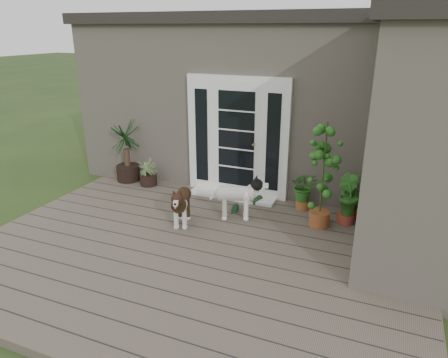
% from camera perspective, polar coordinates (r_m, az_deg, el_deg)
% --- Properties ---
extents(deck, '(6.20, 4.60, 0.12)m').
position_cam_1_polar(deck, '(5.86, -4.23, -10.27)').
color(deck, '#6B5B4C').
rests_on(deck, ground).
extents(house_main, '(7.40, 4.00, 3.10)m').
position_cam_1_polar(house_main, '(9.16, 7.70, 10.76)').
color(house_main, '#665E54').
rests_on(house_main, ground).
extents(roof_main, '(7.60, 4.20, 0.20)m').
position_cam_1_polar(roof_main, '(9.04, 8.21, 21.12)').
color(roof_main, '#2D2826').
rests_on(roof_main, house_main).
extents(house_wing, '(1.60, 2.40, 3.10)m').
position_cam_1_polar(house_wing, '(5.80, 27.48, 3.17)').
color(house_wing, '#665E54').
rests_on(house_wing, ground).
extents(door_unit, '(1.90, 0.14, 2.15)m').
position_cam_1_polar(door_unit, '(7.38, 1.83, 5.83)').
color(door_unit, white).
rests_on(door_unit, deck).
extents(door_step, '(1.60, 0.40, 0.05)m').
position_cam_1_polar(door_step, '(7.53, 1.20, -2.29)').
color(door_step, white).
rests_on(door_step, deck).
extents(brindle_dog, '(0.52, 0.79, 0.61)m').
position_cam_1_polar(brindle_dog, '(6.42, -5.88, -3.80)').
color(brindle_dog, '#332312').
rests_on(brindle_dog, deck).
extents(white_dog, '(0.82, 0.57, 0.63)m').
position_cam_1_polar(white_dog, '(6.59, 1.64, -2.96)').
color(white_dog, white).
rests_on(white_dog, deck).
extents(spider_plant, '(0.63, 0.63, 0.59)m').
position_cam_1_polar(spider_plant, '(8.13, -10.52, 1.12)').
color(spider_plant, '#8FA465').
rests_on(spider_plant, deck).
extents(yucca, '(0.94, 0.94, 1.25)m').
position_cam_1_polar(yucca, '(8.38, -13.41, 3.85)').
color(yucca, black).
rests_on(yucca, deck).
extents(herb_a, '(0.57, 0.57, 0.59)m').
position_cam_1_polar(herb_a, '(7.06, 11.01, -1.87)').
color(herb_a, '#1B5F1C').
rests_on(herb_a, deck).
extents(herb_b, '(0.54, 0.54, 0.58)m').
position_cam_1_polar(herb_b, '(6.73, 16.65, -3.57)').
color(herb_b, '#1E5C1A').
rests_on(herb_b, deck).
extents(herb_c, '(0.40, 0.40, 0.61)m').
position_cam_1_polar(herb_c, '(7.00, 17.23, -2.54)').
color(herb_c, '#1A4F16').
rests_on(herb_c, deck).
extents(sapling, '(0.54, 0.54, 1.71)m').
position_cam_1_polar(sapling, '(6.32, 13.59, 0.67)').
color(sapling, '#164E1A').
rests_on(sapling, deck).
extents(clog_left, '(0.17, 0.28, 0.08)m').
position_cam_1_polar(clog_left, '(6.97, 1.56, -4.09)').
color(clog_left, '#15361E').
rests_on(clog_left, deck).
extents(clog_right, '(0.21, 0.32, 0.09)m').
position_cam_1_polar(clog_right, '(7.31, 4.55, -2.91)').
color(clog_right, '#153618').
rests_on(clog_right, deck).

